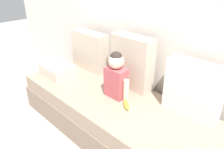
{
  "coord_description": "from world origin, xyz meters",
  "views": [
    {
      "loc": [
        1.31,
        -1.31,
        1.59
      ],
      "look_at": [
        0.01,
        0.0,
        0.68
      ],
      "focal_mm": 35.02,
      "sensor_mm": 36.0,
      "label": 1
    }
  ],
  "objects": [
    {
      "name": "throw_pillow_right",
      "position": [
        0.67,
        0.3,
        0.67
      ],
      "size": [
        0.47,
        0.16,
        0.48
      ],
      "primitive_type": "cube",
      "color": "silver",
      "rests_on": "couch"
    },
    {
      "name": "banana",
      "position": [
        0.22,
        -0.02,
        0.45
      ],
      "size": [
        0.16,
        0.14,
        0.04
      ],
      "primitive_type": "ellipsoid",
      "rotation": [
        0.0,
        0.0,
        -0.68
      ],
      "color": "yellow",
      "rests_on": "couch"
    },
    {
      "name": "throw_pillow_center",
      "position": [
        0.0,
        0.3,
        0.71
      ],
      "size": [
        0.46,
        0.16,
        0.56
      ],
      "primitive_type": "cube",
      "color": "#C1B29E",
      "rests_on": "couch"
    },
    {
      "name": "back_wall",
      "position": [
        0.0,
        0.53,
        1.15
      ],
      "size": [
        5.37,
        0.1,
        2.3
      ],
      "primitive_type": "cube",
      "color": "silver",
      "rests_on": "ground"
    },
    {
      "name": "toddler",
      "position": [
        0.02,
        0.04,
        0.66
      ],
      "size": [
        0.32,
        0.15,
        0.47
      ],
      "color": "#B24C51",
      "rests_on": "couch"
    },
    {
      "name": "folded_blanket",
      "position": [
        -0.8,
        -0.1,
        0.49
      ],
      "size": [
        0.4,
        0.28,
        0.13
      ],
      "primitive_type": "cube",
      "color": "beige",
      "rests_on": "couch"
    },
    {
      "name": "throw_pillow_left",
      "position": [
        -0.67,
        0.3,
        0.66
      ],
      "size": [
        0.5,
        0.16,
        0.47
      ],
      "primitive_type": "cube",
      "color": "#C1B29E",
      "rests_on": "couch"
    },
    {
      "name": "ground_plane",
      "position": [
        0.0,
        0.0,
        0.0
      ],
      "size": [
        12.0,
        12.0,
        0.0
      ],
      "primitive_type": "plane",
      "color": "#B2ADA3"
    },
    {
      "name": "couch",
      "position": [
        0.0,
        0.0,
        0.21
      ],
      "size": [
        2.17,
        0.8,
        0.43
      ],
      "color": "#826C5B",
      "rests_on": "ground"
    }
  ]
}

